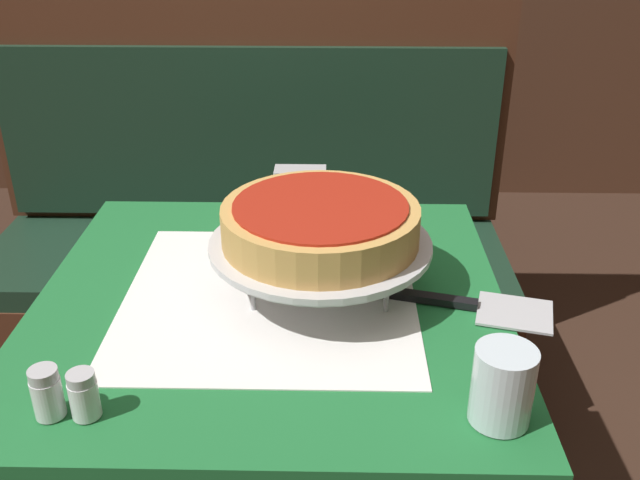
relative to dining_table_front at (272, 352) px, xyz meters
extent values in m
cube|color=#1E6B33|center=(0.00, 0.00, 0.09)|extent=(0.74, 0.74, 0.03)
cube|color=white|center=(0.00, 0.00, 0.11)|extent=(0.46, 0.46, 0.00)
cube|color=#1E6B33|center=(0.00, 0.00, 0.01)|extent=(0.73, 0.73, 0.13)
cube|color=#4C331E|center=(-0.33, 0.33, -0.30)|extent=(0.05, 0.05, 0.75)
cube|color=#4C331E|center=(0.33, 0.33, -0.30)|extent=(0.05, 0.05, 0.75)
cube|color=#194799|center=(-0.08, 1.69, 0.09)|extent=(0.76, 0.76, 0.03)
cube|color=white|center=(-0.08, 1.69, 0.10)|extent=(0.47, 0.47, 0.00)
cube|color=#194799|center=(-0.08, 1.69, 0.02)|extent=(0.76, 0.76, 0.10)
cube|color=#4C331E|center=(-0.43, 1.35, -0.30)|extent=(0.05, 0.05, 0.74)
cube|color=#4C331E|center=(0.26, 1.35, -0.30)|extent=(0.05, 0.05, 0.74)
cube|color=#4C331E|center=(-0.43, 2.04, -0.30)|extent=(0.05, 0.05, 0.74)
cube|color=#4C331E|center=(0.26, 2.04, -0.30)|extent=(0.05, 0.05, 0.74)
cube|color=#4C2819|center=(-0.14, 0.76, -0.47)|extent=(1.43, 0.50, 0.41)
cube|color=#193323|center=(-0.14, 0.76, -0.23)|extent=(1.40, 0.49, 0.06)
cube|color=#4C2819|center=(-0.14, 0.98, 0.17)|extent=(1.43, 0.06, 0.75)
cube|color=#193323|center=(-0.14, 0.93, 0.06)|extent=(1.38, 0.02, 0.48)
cylinder|color=#ADADB2|center=(0.08, 0.14, 0.14)|extent=(0.01, 0.01, 0.07)
cylinder|color=#ADADB2|center=(-0.02, -0.04, 0.14)|extent=(0.01, 0.01, 0.07)
cylinder|color=#ADADB2|center=(0.18, -0.04, 0.14)|extent=(0.01, 0.01, 0.07)
cylinder|color=#ADADB2|center=(0.08, 0.02, 0.18)|extent=(0.23, 0.23, 0.01)
cylinder|color=silver|center=(0.08, 0.02, 0.18)|extent=(0.33, 0.33, 0.01)
cylinder|color=silver|center=(0.08, 0.02, 0.19)|extent=(0.35, 0.35, 0.01)
cylinder|color=tan|center=(0.08, 0.02, 0.22)|extent=(0.30, 0.30, 0.06)
cylinder|color=#A82314|center=(0.08, 0.02, 0.26)|extent=(0.27, 0.27, 0.01)
cube|color=#BCBCC1|center=(0.38, -0.04, 0.11)|extent=(0.13, 0.12, 0.00)
cube|color=black|center=(0.24, -0.01, 0.11)|extent=(0.17, 0.06, 0.01)
cylinder|color=silver|center=(0.30, -0.28, 0.16)|extent=(0.07, 0.07, 0.10)
cylinder|color=silver|center=(-0.25, -0.28, 0.13)|extent=(0.04, 0.04, 0.05)
cylinder|color=#B7B7BC|center=(-0.25, -0.28, 0.17)|extent=(0.04, 0.04, 0.01)
cylinder|color=silver|center=(-0.20, -0.28, 0.13)|extent=(0.04, 0.04, 0.05)
cylinder|color=#B7B7BC|center=(-0.20, -0.28, 0.16)|extent=(0.03, 0.03, 0.01)
cube|color=#B2B2B7|center=(0.03, 0.32, 0.15)|extent=(0.10, 0.05, 0.09)
cube|color=black|center=(-0.16, 1.64, 0.12)|extent=(0.13, 0.13, 0.03)
cylinder|color=black|center=(-0.16, 1.64, 0.19)|extent=(0.01, 0.01, 0.11)
cylinder|color=white|center=(-0.16, 1.68, 0.18)|extent=(0.04, 0.04, 0.09)
cylinder|color=#99194C|center=(-0.16, 1.59, 0.18)|extent=(0.04, 0.04, 0.09)
camera|label=1|loc=(0.10, -0.96, 0.70)|focal=40.00mm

